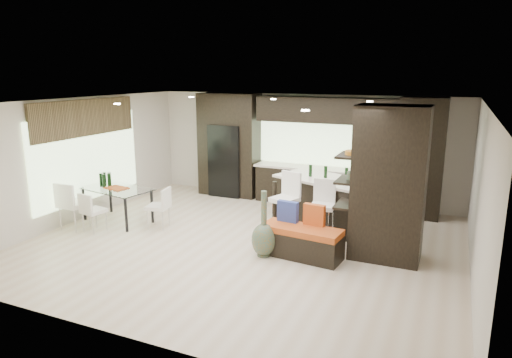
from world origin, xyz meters
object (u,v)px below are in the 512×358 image
at_px(chair_far, 74,207).
at_px(chair_end, 158,210).
at_px(bench, 301,242).
at_px(stool_right, 363,224).
at_px(chair_near, 94,214).
at_px(dining_table, 118,205).
at_px(floor_vase, 264,224).
at_px(stool_mid, 322,217).
at_px(kitchen_island, 333,204).
at_px(stool_left, 284,211).

bearing_deg(chair_far, chair_end, 25.79).
xyz_separation_m(bench, chair_end, (-3.27, 0.28, 0.12)).
distance_m(stool_right, chair_near, 5.42).
distance_m(dining_table, chair_near, 0.73).
bearing_deg(chair_near, chair_far, -164.76).
bearing_deg(floor_vase, stool_mid, 56.23).
height_order(stool_mid, stool_right, stool_mid).
relative_size(kitchen_island, dining_table, 1.62).
bearing_deg(kitchen_island, chair_end, -135.73).
relative_size(stool_mid, stool_right, 1.10).
bearing_deg(stool_right, chair_near, 179.28).
distance_m(stool_left, chair_end, 2.69).
bearing_deg(stool_mid, bench, -104.45).
distance_m(stool_right, chair_far, 5.90).
distance_m(stool_left, dining_table, 3.75).
height_order(kitchen_island, chair_near, kitchen_island).
bearing_deg(kitchen_island, chair_near, -133.01).
height_order(stool_right, chair_end, stool_right).
xyz_separation_m(kitchen_island, chair_end, (-3.39, -1.48, -0.13)).
xyz_separation_m(stool_right, chair_near, (-5.25, -1.36, -0.06)).
bearing_deg(chair_far, stool_right, 13.28).
bearing_deg(stool_right, stool_mid, 166.14).
distance_m(kitchen_island, chair_far, 5.45).
height_order(stool_mid, chair_end, stool_mid).
bearing_deg(dining_table, chair_near, -79.46).
xyz_separation_m(stool_left, chair_near, (-3.70, -1.33, -0.14)).
bearing_deg(bench, stool_left, 132.47).
height_order(kitchen_island, stool_right, kitchen_island).
xyz_separation_m(chair_near, chair_end, (1.08, 0.73, 0.02)).
bearing_deg(chair_end, floor_vase, -112.30).
bearing_deg(stool_left, kitchen_island, 67.18).
relative_size(stool_mid, floor_vase, 0.81).
height_order(stool_left, floor_vase, floor_vase).
relative_size(stool_mid, chair_near, 1.27).
xyz_separation_m(kitchen_island, stool_mid, (-0.00, -0.86, -0.04)).
bearing_deg(stool_left, stool_mid, 19.84).
xyz_separation_m(stool_mid, chair_end, (-3.39, -0.62, -0.09)).
bearing_deg(dining_table, stool_left, 19.79).
height_order(stool_right, dining_table, stool_right).
bearing_deg(chair_far, stool_mid, 15.14).
distance_m(floor_vase, dining_table, 3.76).
bearing_deg(chair_near, dining_table, 99.79).
bearing_deg(chair_far, floor_vase, 3.03).
xyz_separation_m(chair_near, chair_far, (-0.49, -0.05, 0.09)).
xyz_separation_m(kitchen_island, chair_near, (-4.47, -2.20, -0.14)).
relative_size(floor_vase, chair_end, 1.51).
height_order(stool_mid, dining_table, stool_mid).
relative_size(kitchen_island, chair_near, 3.28).
bearing_deg(floor_vase, stool_right, 36.87).
xyz_separation_m(dining_table, chair_end, (1.08, 0.00, 0.03)).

